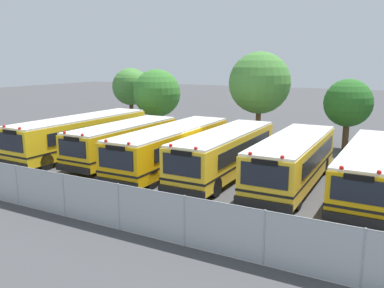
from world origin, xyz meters
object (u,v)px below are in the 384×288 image
(tree_3, at_px, (348,104))
(school_bus_1, at_px, (123,141))
(school_bus_0, at_px, (82,134))
(tree_1, at_px, (156,94))
(tree_0, at_px, (131,86))
(tree_2, at_px, (261,84))
(school_bus_2, at_px, (172,146))
(school_bus_4, at_px, (293,159))
(school_bus_5, at_px, (371,168))
(school_bus_3, at_px, (225,152))

(tree_3, bearing_deg, school_bus_1, -140.01)
(school_bus_0, relative_size, tree_1, 1.98)
(tree_0, height_order, tree_2, tree_2)
(school_bus_2, distance_m, tree_1, 11.93)
(tree_1, bearing_deg, school_bus_4, -32.10)
(school_bus_5, bearing_deg, school_bus_2, 2.92)
(school_bus_0, bearing_deg, school_bus_5, -177.78)
(school_bus_2, xyz_separation_m, school_bus_4, (7.34, 0.07, 0.02))
(school_bus_0, xyz_separation_m, tree_2, (9.67, 9.70, 3.27))
(school_bus_2, bearing_deg, school_bus_1, -1.49)
(school_bus_4, relative_size, tree_3, 1.90)
(school_bus_0, bearing_deg, tree_1, -89.95)
(school_bus_1, height_order, school_bus_5, school_bus_1)
(school_bus_2, bearing_deg, tree_3, -129.82)
(school_bus_1, distance_m, tree_1, 10.05)
(tree_2, bearing_deg, school_bus_4, -62.31)
(school_bus_0, distance_m, tree_0, 12.45)
(school_bus_0, bearing_deg, school_bus_1, 179.46)
(school_bus_1, xyz_separation_m, tree_3, (12.30, 10.31, 2.07))
(school_bus_1, height_order, tree_3, tree_3)
(school_bus_2, xyz_separation_m, tree_1, (-7.24, 9.22, 2.23))
(school_bus_1, distance_m, school_bus_3, 7.26)
(school_bus_0, bearing_deg, tree_0, -67.99)
(school_bus_3, height_order, school_bus_4, school_bus_3)
(tree_2, bearing_deg, tree_1, -175.71)
(tree_2, relative_size, tree_3, 1.38)
(school_bus_2, distance_m, tree_0, 16.74)
(school_bus_1, bearing_deg, tree_1, -68.44)
(tree_2, xyz_separation_m, tree_3, (6.38, 0.47, -1.31))
(school_bus_0, xyz_separation_m, tree_1, (0.26, 9.00, 2.16))
(school_bus_1, xyz_separation_m, tree_2, (5.92, 9.85, 3.38))
(school_bus_0, distance_m, school_bus_3, 11.01)
(school_bus_2, relative_size, tree_0, 1.89)
(school_bus_2, height_order, school_bus_3, school_bus_3)
(tree_1, distance_m, tree_2, 9.50)
(school_bus_4, distance_m, tree_0, 22.46)
(school_bus_0, bearing_deg, school_bus_4, -178.89)
(tree_2, bearing_deg, school_bus_0, -134.89)
(school_bus_1, bearing_deg, tree_2, -120.34)
(school_bus_0, relative_size, school_bus_5, 1.09)
(tree_1, bearing_deg, school_bus_1, -69.09)
(tree_3, bearing_deg, school_bus_4, -96.68)
(school_bus_0, height_order, tree_0, tree_0)
(school_bus_2, height_order, tree_1, tree_1)
(school_bus_4, height_order, tree_3, tree_3)
(school_bus_4, relative_size, tree_0, 1.71)
(school_bus_5, distance_m, tree_1, 20.45)
(school_bus_3, height_order, tree_1, tree_1)
(tree_1, bearing_deg, tree_2, 4.29)
(school_bus_4, bearing_deg, tree_3, -96.88)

